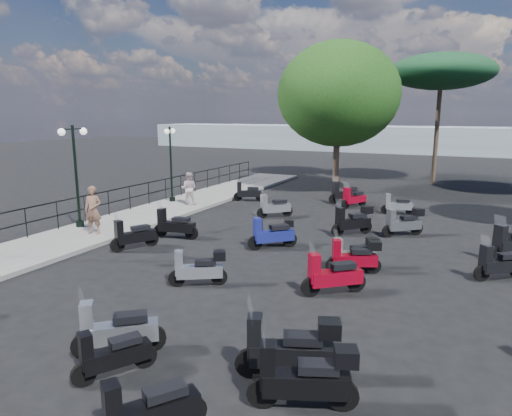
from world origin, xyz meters
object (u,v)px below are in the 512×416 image
at_px(lamp_post_2, 171,159).
at_px(scooter_7, 199,269).
at_px(lamp_post_1, 76,170).
at_px(broadleaf_tree, 338,94).
at_px(scooter_8, 271,235).
at_px(scooter_2, 133,236).
at_px(scooter_19, 354,254).
at_px(pine_2, 339,83).
at_px(scooter_3, 175,226).
at_px(scooter_15, 353,221).
at_px(pine_0, 441,72).
at_px(scooter_4, 248,193).
at_px(scooter_14, 274,233).
at_px(scooter_21, 404,223).
at_px(scooter_10, 354,199).
at_px(scooter_24, 304,378).
at_px(scooter_13, 332,276).
at_px(scooter_16, 345,194).
at_px(scooter_9, 274,207).
at_px(scooter_11, 148,412).
at_px(scooter_22, 397,205).
at_px(scooter_26, 499,264).
at_px(scooter_6, 116,331).
at_px(scooter_27, 512,242).
at_px(woman, 93,210).
at_px(pedestrian_far, 189,188).
at_px(scooter_20, 354,257).
at_px(scooter_18, 290,349).

bearing_deg(lamp_post_2, scooter_7, -68.00).
height_order(lamp_post_1, broadleaf_tree, broadleaf_tree).
bearing_deg(scooter_8, scooter_2, 72.12).
distance_m(scooter_19, pine_2, 20.07).
xyz_separation_m(scooter_3, scooter_8, (3.75, 0.34, 0.01)).
xyz_separation_m(scooter_15, scooter_19, (0.99, -3.85, -0.06)).
height_order(scooter_19, pine_0, pine_0).
relative_size(scooter_4, scooter_14, 1.13).
xyz_separation_m(scooter_21, pine_2, (-6.53, 13.74, 6.04)).
xyz_separation_m(scooter_10, scooter_24, (3.09, -15.74, 0.06)).
xyz_separation_m(scooter_13, scooter_16, (-2.85, 11.96, 0.02)).
distance_m(scooter_3, scooter_9, 5.13).
xyz_separation_m(scooter_2, scooter_9, (2.38, 6.50, -0.00)).
height_order(scooter_11, scooter_22, scooter_11).
height_order(scooter_16, scooter_26, scooter_16).
xyz_separation_m(scooter_6, scooter_19, (2.88, 6.81, -0.02)).
bearing_deg(scooter_26, scooter_11, 114.86).
relative_size(scooter_13, scooter_21, 1.02).
distance_m(scooter_2, scooter_9, 6.92).
xyz_separation_m(scooter_21, broadleaf_tree, (-5.01, 8.35, 5.07)).
distance_m(scooter_21, scooter_27, 3.77).
bearing_deg(scooter_6, scooter_27, -75.19).
relative_size(scooter_9, scooter_14, 1.00).
bearing_deg(scooter_14, scooter_8, 164.76).
relative_size(scooter_27, pine_0, 0.19).
height_order(scooter_11, scooter_24, scooter_24).
distance_m(scooter_8, scooter_26, 6.88).
relative_size(lamp_post_2, woman, 2.10).
xyz_separation_m(pedestrian_far, broadleaf_tree, (5.24, 7.35, 4.63)).
height_order(scooter_3, broadleaf_tree, broadleaf_tree).
bearing_deg(lamp_post_1, scooter_22, 51.18).
bearing_deg(woman, scooter_20, -15.98).
relative_size(lamp_post_2, scooter_22, 2.55).
relative_size(scooter_3, scooter_6, 1.22).
bearing_deg(scooter_6, pedestrian_far, -11.15).
bearing_deg(scooter_6, lamp_post_1, 10.64).
height_order(scooter_4, pine_0, pine_0).
height_order(scooter_24, scooter_27, scooter_27).
bearing_deg(scooter_27, broadleaf_tree, -9.83).
relative_size(scooter_3, scooter_15, 1.24).
distance_m(scooter_2, scooter_16, 11.87).
bearing_deg(scooter_3, scooter_27, -86.81).
height_order(scooter_3, scooter_18, scooter_18).
relative_size(scooter_18, scooter_24, 1.07).
distance_m(lamp_post_2, scooter_14, 9.07).
xyz_separation_m(pedestrian_far, scooter_4, (1.86, 2.74, -0.50)).
distance_m(pedestrian_far, scooter_2, 7.11).
relative_size(scooter_2, scooter_20, 1.04).
bearing_deg(scooter_18, broadleaf_tree, -7.21).
bearing_deg(scooter_19, scooter_15, -19.90).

